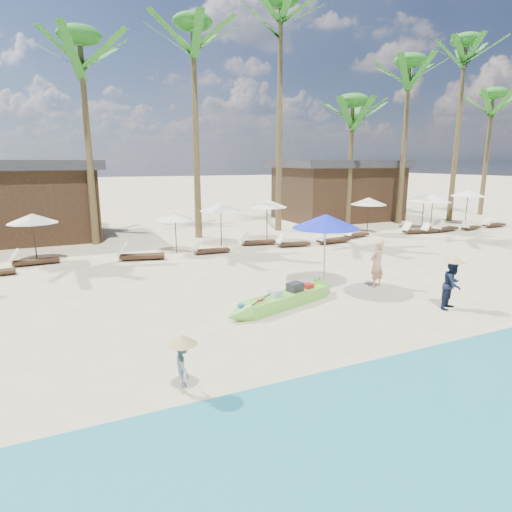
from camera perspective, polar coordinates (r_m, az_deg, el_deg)
name	(u,v)px	position (r m, az deg, el deg)	size (l,w,h in m)	color
ground	(279,328)	(11.25, 3.13, -9.55)	(240.00, 240.00, 0.00)	beige
wet_sand_strip	(429,439)	(7.70, 22.04, -21.67)	(240.00, 4.50, 0.01)	tan
green_canoe	(286,299)	(12.82, 3.97, -5.73)	(4.88, 1.84, 0.64)	#6DCC3E
tourist	(377,264)	(15.11, 15.82, -0.99)	(0.60, 0.39, 1.64)	tan
vendor_green	(452,285)	(13.67, 24.72, -3.48)	(0.71, 0.55, 1.46)	black
vendor_yellow	(183,364)	(8.12, -9.74, -13.97)	(0.57, 0.33, 0.88)	gray
blue_umbrella	(326,221)	(14.53, 9.28, 4.59)	(2.33, 2.33, 2.51)	#99999E
resort_parasol_4	(32,218)	(20.23, -27.67, 4.46)	(2.04, 2.04, 2.10)	#3A2717
lounger_4_right	(32,260)	(20.08, -27.67, -0.49)	(1.89, 0.68, 0.63)	#3A2717
resort_parasol_5	(175,216)	(20.28, -10.74, 5.26)	(1.88, 1.88, 1.94)	#3A2717
lounger_5_left	(139,255)	(19.40, -15.36, 0.15)	(2.09, 1.08, 0.68)	#3A2717
resort_parasol_6	(221,207)	(21.74, -4.73, 6.57)	(2.16, 2.16, 2.22)	#3A2717
lounger_6_left	(210,250)	(20.14, -6.20, 0.86)	(1.72, 0.59, 0.58)	#3A2717
lounger_6_right	(257,241)	(22.09, 0.09, 2.00)	(1.87, 0.88, 0.61)	#3A2717
resort_parasol_7	(267,203)	(23.20, 1.48, 7.04)	(2.18, 2.18, 2.25)	#3A2717
lounger_7_left	(292,243)	(21.72, 4.77, 1.75)	(1.79, 0.80, 0.59)	#3A2717
lounger_7_right	(331,239)	(22.88, 10.02, 2.22)	(2.01, 0.79, 0.67)	#3A2717
resort_parasol_8	(369,201)	(26.10, 14.80, 7.08)	(2.10, 2.10, 2.17)	#3A2717
lounger_8_left	(355,234)	(24.94, 13.10, 2.86)	(1.80, 0.96, 0.58)	#3A2717
resort_parasol_9	(433,198)	(28.27, 22.53, 7.13)	(2.21, 2.21, 2.28)	#3A2717
lounger_9_left	(416,230)	(27.38, 20.51, 3.26)	(1.93, 0.79, 0.64)	#3A2717
lounger_9_right	(432,230)	(28.02, 22.42, 3.25)	(1.67, 0.60, 0.56)	#3A2717
resort_parasol_10	(424,197)	(29.23, 21.51, 7.28)	(2.17, 2.17, 2.23)	#3A2717
lounger_10_left	(444,228)	(28.83, 23.81, 3.44)	(2.05, 0.93, 0.67)	#3A2717
lounger_10_right	(470,227)	(30.31, 26.67, 3.50)	(1.74, 0.88, 0.57)	#3A2717
resort_parasol_11	(468,193)	(33.06, 26.44, 7.53)	(2.28, 2.28, 2.35)	#3A2717
lounger_11_left	(493,224)	(32.19, 29.03, 3.73)	(1.83, 0.66, 0.61)	#3A2717
palm_3	(82,69)	(23.94, -22.20, 22.09)	(2.08, 2.08, 10.52)	brown
palm_4	(194,59)	(24.83, -8.31, 24.51)	(2.08, 2.08, 11.70)	brown
palm_5	(280,44)	(27.44, 3.27, 26.36)	(2.08, 2.08, 13.60)	brown
palm_6	(352,117)	(29.76, 12.72, 17.63)	(2.08, 2.08, 8.51)	brown
palm_7	(408,87)	(31.74, 19.62, 20.43)	(2.08, 2.08, 11.08)	brown
palm_8	(463,73)	(34.89, 25.92, 21.12)	(2.08, 2.08, 12.70)	brown
palm_9	(492,111)	(39.48, 28.90, 16.56)	(2.08, 2.08, 9.82)	brown
pavilion_east	(337,189)	(32.78, 10.78, 8.71)	(8.80, 6.60, 4.30)	#3A2717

